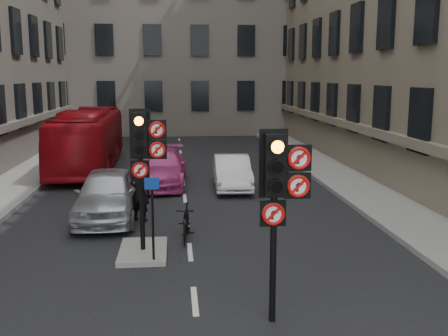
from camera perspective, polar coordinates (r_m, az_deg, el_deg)
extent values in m
cube|color=gray|center=(21.81, 14.93, -1.99)|extent=(3.00, 50.00, 0.16)
cube|color=gray|center=(13.74, -8.79, -8.94)|extent=(1.20, 2.00, 0.12)
cube|color=#6D645C|center=(46.30, -5.22, 16.85)|extent=(30.00, 14.00, 20.00)
cylinder|color=black|center=(9.73, 5.36, -9.87)|extent=(0.12, 0.12, 2.40)
cube|color=black|center=(9.28, 5.53, 0.35)|extent=(0.36, 0.28, 1.10)
cube|color=black|center=(9.40, 5.38, 0.48)|extent=(0.52, 0.03, 1.25)
cylinder|color=orange|center=(8.99, 5.87, 2.28)|extent=(0.22, 0.01, 0.22)
cylinder|color=black|center=(9.04, 5.83, 0.09)|extent=(0.22, 0.01, 0.22)
cylinder|color=black|center=(9.11, 5.79, -2.08)|extent=(0.22, 0.01, 0.22)
cube|color=black|center=(9.33, 8.10, 1.09)|extent=(0.47, 0.05, 0.47)
cylinder|color=white|center=(9.29, 8.16, 1.06)|extent=(0.41, 0.02, 0.41)
torus|color=#BF0C0A|center=(9.28, 8.18, 1.04)|extent=(0.41, 0.06, 0.41)
cube|color=#BF0C0A|center=(9.27, 8.19, 1.04)|extent=(0.25, 0.01, 0.25)
cube|color=black|center=(9.42, 8.03, -1.91)|extent=(0.47, 0.05, 0.47)
cylinder|color=white|center=(9.38, 8.08, -1.96)|extent=(0.41, 0.02, 0.41)
torus|color=#BF0C0A|center=(9.37, 8.11, -1.98)|extent=(0.41, 0.06, 0.41)
cube|color=#BF0C0A|center=(9.36, 8.11, -1.99)|extent=(0.25, 0.01, 0.25)
cube|color=black|center=(9.44, 5.35, -4.94)|extent=(0.47, 0.05, 0.47)
cylinder|color=white|center=(9.41, 5.39, -5.01)|extent=(0.41, 0.02, 0.41)
torus|color=#BF0C0A|center=(9.39, 5.41, -5.03)|extent=(0.41, 0.06, 0.41)
cube|color=#BF0C0A|center=(9.39, 5.41, -5.04)|extent=(0.25, 0.01, 0.25)
cylinder|color=black|center=(13.39, -8.94, -3.83)|extent=(0.12, 0.12, 2.40)
cube|color=black|center=(13.08, -9.15, 3.63)|extent=(0.36, 0.28, 1.10)
cube|color=black|center=(13.21, -9.11, 3.69)|extent=(0.52, 0.03, 1.25)
cylinder|color=orange|center=(12.80, -9.26, 5.06)|extent=(0.22, 0.02, 0.22)
cylinder|color=black|center=(12.84, -9.21, 3.51)|extent=(0.22, 0.02, 0.22)
cylinder|color=black|center=(12.88, -9.17, 1.96)|extent=(0.22, 0.02, 0.22)
cube|color=black|center=(13.03, -7.32, 4.18)|extent=(0.47, 0.05, 0.47)
cylinder|color=white|center=(12.99, -7.32, 4.16)|extent=(0.41, 0.02, 0.41)
torus|color=#BF0C0A|center=(12.97, -7.33, 4.15)|extent=(0.41, 0.06, 0.41)
cube|color=#BF0C0A|center=(12.97, -7.33, 4.15)|extent=(0.25, 0.02, 0.25)
cube|color=black|center=(13.09, -7.27, 2.00)|extent=(0.47, 0.05, 0.47)
cylinder|color=white|center=(13.05, -7.28, 1.98)|extent=(0.41, 0.02, 0.41)
torus|color=#BF0C0A|center=(13.03, -7.28, 1.97)|extent=(0.41, 0.06, 0.41)
cube|color=#BF0C0A|center=(13.03, -7.28, 1.96)|extent=(0.25, 0.02, 0.25)
cube|color=black|center=(13.19, -9.13, -0.18)|extent=(0.47, 0.05, 0.47)
cylinder|color=white|center=(13.15, -9.14, -0.22)|extent=(0.41, 0.02, 0.41)
torus|color=#BF0C0A|center=(13.14, -9.15, -0.23)|extent=(0.41, 0.06, 0.41)
cube|color=#BF0C0A|center=(13.13, -9.15, -0.23)|extent=(0.25, 0.02, 0.25)
imported|color=#ADB0B5|center=(17.02, -12.58, -2.79)|extent=(1.89, 4.65, 1.58)
imported|color=white|center=(21.09, 0.88, -0.46)|extent=(1.51, 4.01, 1.31)
imported|color=#C03883|center=(21.87, -6.88, 0.03)|extent=(2.25, 5.07, 1.45)
imported|color=maroon|center=(26.27, -14.53, 3.03)|extent=(2.60, 10.35, 2.87)
imported|color=black|center=(14.54, -4.14, -5.96)|extent=(0.63, 1.70, 1.00)
imported|color=black|center=(16.52, -9.16, -2.66)|extent=(0.78, 0.65, 1.81)
cylinder|color=black|center=(12.65, -7.76, -5.60)|extent=(0.06, 0.06, 1.98)
cube|color=navy|center=(12.39, -7.87, -1.69)|extent=(0.35, 0.05, 0.28)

